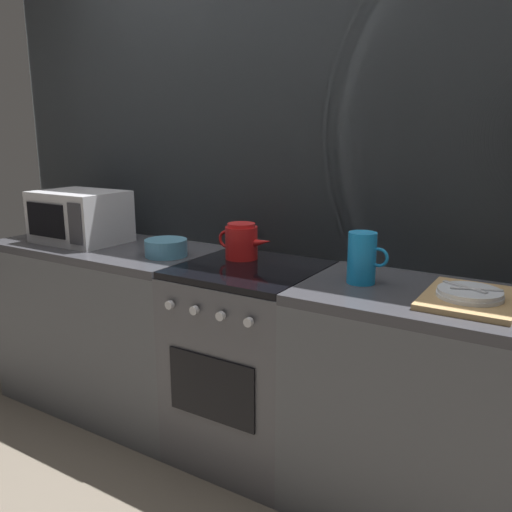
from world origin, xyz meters
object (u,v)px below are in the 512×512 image
(kettle, at_px, (242,241))
(mixing_bowl, at_px, (166,248))
(stove_unit, at_px, (250,362))
(dish_pile, at_px, (470,297))
(pitcher, at_px, (362,258))
(microwave, at_px, (80,217))

(kettle, bearing_deg, mixing_bowl, -156.84)
(stove_unit, distance_m, kettle, 0.55)
(stove_unit, relative_size, mixing_bowl, 4.50)
(stove_unit, bearing_deg, dish_pile, -1.26)
(mixing_bowl, bearing_deg, dish_pile, 0.82)
(pitcher, relative_size, dish_pile, 0.50)
(dish_pile, bearing_deg, microwave, 179.95)
(stove_unit, bearing_deg, kettle, 137.05)
(pitcher, bearing_deg, kettle, 171.22)
(mixing_bowl, bearing_deg, microwave, 178.05)
(stove_unit, bearing_deg, mixing_bowl, -174.96)
(kettle, bearing_deg, pitcher, -8.78)
(kettle, relative_size, mixing_bowl, 1.42)
(kettle, relative_size, pitcher, 1.42)
(microwave, xyz_separation_m, kettle, (0.94, 0.12, -0.05))
(stove_unit, relative_size, dish_pile, 2.25)
(mixing_bowl, xyz_separation_m, pitcher, (0.95, 0.05, 0.06))
(mixing_bowl, distance_m, pitcher, 0.95)
(dish_pile, bearing_deg, pitcher, 175.98)
(stove_unit, height_order, pitcher, pitcher)
(mixing_bowl, height_order, dish_pile, mixing_bowl)
(microwave, height_order, kettle, microwave)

